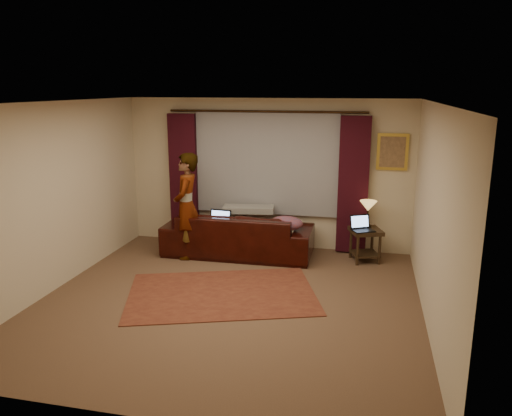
{
  "coord_description": "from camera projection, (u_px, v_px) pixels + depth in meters",
  "views": [
    {
      "loc": [
        1.71,
        -5.95,
        2.8
      ],
      "look_at": [
        0.1,
        1.2,
        1.0
      ],
      "focal_mm": 35.0,
      "sensor_mm": 36.0,
      "label": 1
    }
  ],
  "objects": [
    {
      "name": "laptop_table",
      "position": [
        363.0,
        224.0,
        7.93
      ],
      "size": [
        0.47,
        0.48,
        0.24
      ],
      "primitive_type": null,
      "rotation": [
        0.0,
        0.0,
        0.5
      ],
      "color": "black",
      "rests_on": "end_table"
    },
    {
      "name": "sofa",
      "position": [
        238.0,
        226.0,
        8.41
      ],
      "size": [
        2.5,
        1.1,
        1.01
      ],
      "primitive_type": "imported",
      "rotation": [
        0.0,
        0.0,
        3.15
      ],
      "color": "black",
      "rests_on": "floor"
    },
    {
      "name": "end_table",
      "position": [
        365.0,
        245.0,
        8.13
      ],
      "size": [
        0.6,
        0.6,
        0.54
      ],
      "primitive_type": "cube",
      "rotation": [
        0.0,
        0.0,
        0.33
      ],
      "color": "black",
      "rests_on": "floor"
    },
    {
      "name": "drape_right",
      "position": [
        353.0,
        185.0,
        8.33
      ],
      "size": [
        0.5,
        0.14,
        2.3
      ],
      "primitive_type": "cube",
      "color": "black",
      "rests_on": "floor"
    },
    {
      "name": "area_rug",
      "position": [
        222.0,
        293.0,
        6.89
      ],
      "size": [
        2.96,
        2.43,
        0.01
      ],
      "primitive_type": "cube",
      "rotation": [
        0.0,
        0.0,
        0.33
      ],
      "color": "brown",
      "rests_on": "floor"
    },
    {
      "name": "picture_frame",
      "position": [
        392.0,
        152.0,
        8.14
      ],
      "size": [
        0.5,
        0.04,
        0.6
      ],
      "primitive_type": "cube",
      "color": "gold",
      "rests_on": "wall_back"
    },
    {
      "name": "person",
      "position": [
        187.0,
        206.0,
        8.18
      ],
      "size": [
        0.59,
        0.59,
        1.76
      ],
      "primitive_type": "imported",
      "rotation": [
        0.0,
        0.0,
        -1.41
      ],
      "color": "gray",
      "rests_on": "floor"
    },
    {
      "name": "wall_back",
      "position": [
        267.0,
        174.0,
        8.72
      ],
      "size": [
        5.0,
        0.02,
        2.6
      ],
      "primitive_type": "cube",
      "color": "beige",
      "rests_on": "ground"
    },
    {
      "name": "tiffany_lamp",
      "position": [
        368.0,
        214.0,
        8.12
      ],
      "size": [
        0.37,
        0.37,
        0.44
      ],
      "primitive_type": null,
      "rotation": [
        0.0,
        0.0,
        0.43
      ],
      "color": "olive",
      "rests_on": "end_table"
    },
    {
      "name": "floor",
      "position": [
        229.0,
        301.0,
        6.67
      ],
      "size": [
        5.0,
        5.0,
        0.01
      ],
      "primitive_type": "cube",
      "color": "brown",
      "rests_on": "ground"
    },
    {
      "name": "curtain_rod",
      "position": [
        266.0,
        111.0,
        8.36
      ],
      "size": [
        0.04,
        0.04,
        3.4
      ],
      "primitive_type": "cylinder",
      "color": "black",
      "rests_on": "wall_back"
    },
    {
      "name": "wall_right",
      "position": [
        434.0,
        218.0,
        5.82
      ],
      "size": [
        0.02,
        5.0,
        2.6
      ],
      "primitive_type": "cube",
      "color": "beige",
      "rests_on": "ground"
    },
    {
      "name": "sheer_curtain",
      "position": [
        266.0,
        163.0,
        8.62
      ],
      "size": [
        2.5,
        0.05,
        1.8
      ],
      "primitive_type": "cube",
      "color": "gray",
      "rests_on": "wall_back"
    },
    {
      "name": "ceiling",
      "position": [
        226.0,
        103.0,
        6.05
      ],
      "size": [
        5.0,
        5.0,
        0.02
      ],
      "primitive_type": "cube",
      "color": "silver",
      "rests_on": "ground"
    },
    {
      "name": "laptop_sofa",
      "position": [
        218.0,
        220.0,
        8.29
      ],
      "size": [
        0.4,
        0.43,
        0.27
      ],
      "primitive_type": null,
      "rotation": [
        0.0,
        0.0,
        -0.1
      ],
      "color": "black",
      "rests_on": "sofa"
    },
    {
      "name": "throw_blanket",
      "position": [
        248.0,
        194.0,
        8.49
      ],
      "size": [
        0.9,
        0.47,
        0.1
      ],
      "primitive_type": "cube",
      "rotation": [
        0.0,
        0.0,
        0.15
      ],
      "color": "gray",
      "rests_on": "sofa"
    },
    {
      "name": "wall_left",
      "position": [
        54.0,
        197.0,
        6.89
      ],
      "size": [
        0.02,
        5.0,
        2.6
      ],
      "primitive_type": "cube",
      "color": "beige",
      "rests_on": "ground"
    },
    {
      "name": "clothing_pile",
      "position": [
        286.0,
        224.0,
        8.1
      ],
      "size": [
        0.6,
        0.5,
        0.23
      ],
      "primitive_type": "ellipsoid",
      "rotation": [
        0.0,
        0.0,
        -0.17
      ],
      "color": "#713F52",
      "rests_on": "sofa"
    },
    {
      "name": "wall_front",
      "position": [
        142.0,
        278.0,
        3.99
      ],
      "size": [
        5.0,
        0.02,
        2.6
      ],
      "primitive_type": "cube",
      "color": "beige",
      "rests_on": "ground"
    },
    {
      "name": "drape_left",
      "position": [
        184.0,
        178.0,
        8.97
      ],
      "size": [
        0.5,
        0.14,
        2.3
      ],
      "primitive_type": "cube",
      "color": "black",
      "rests_on": "floor"
    }
  ]
}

